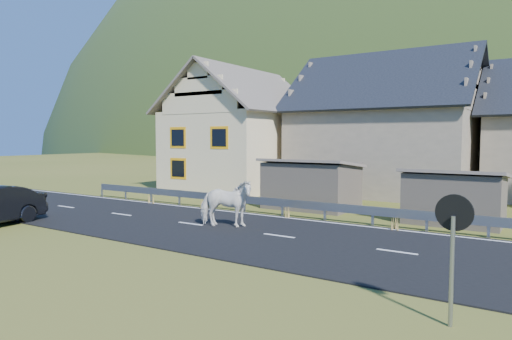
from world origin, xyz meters
The scene contains 11 objects.
ground centered at (0.00, 0.00, 0.00)m, with size 160.00×160.00×0.00m, color #435117.
road centered at (0.00, 0.00, 0.02)m, with size 60.00×7.00×0.04m, color black.
lane_markings centered at (0.00, 0.00, 0.04)m, with size 60.00×6.60×0.01m, color silver.
guardrail centered at (0.00, 3.68, 0.56)m, with size 28.10×0.09×0.75m.
shed_left centered at (-2.00, 6.50, 1.10)m, with size 4.30×3.30×2.40m, color brown.
shed_right centered at (4.50, 6.00, 1.00)m, with size 3.80×2.90×2.20m, color brown.
house_cream centered at (-10.00, 12.00, 4.36)m, with size 7.80×9.80×8.30m.
house_stone_a centered at (-1.00, 15.00, 4.63)m, with size 10.80×9.80×8.90m.
conifer_patch centered at (-55.00, 110.00, 6.00)m, with size 76.00×50.00×28.00m, color black.
horse centered at (-2.49, 0.27, 0.94)m, with size 2.13×0.97×1.80m, color white.
traffic_mirror centered at (6.31, -4.65, 1.74)m, with size 0.66×0.19×2.38m.
Camera 1 is at (7.77, -13.27, 3.37)m, focal length 32.00 mm.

